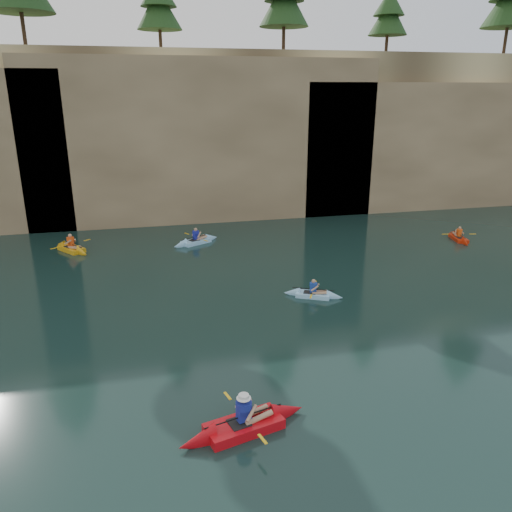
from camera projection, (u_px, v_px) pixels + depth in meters
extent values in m
plane|color=black|center=(247.00, 403.00, 14.96)|extent=(160.00, 160.00, 0.00)
cube|color=tan|center=(170.00, 128.00, 40.77)|extent=(70.00, 16.00, 12.00)
cube|color=tan|center=(206.00, 139.00, 34.46)|extent=(24.00, 2.40, 11.40)
cube|color=tan|center=(460.00, 144.00, 39.02)|extent=(26.00, 2.40, 9.84)
cube|color=black|center=(122.00, 203.00, 33.86)|extent=(3.50, 1.00, 3.20)
cube|color=black|center=(317.00, 185.00, 36.68)|extent=(5.00, 1.00, 4.50)
cube|color=red|center=(244.00, 425.00, 13.71)|extent=(3.07, 1.62, 0.33)
cone|color=red|center=(287.00, 411.00, 14.32)|extent=(1.22, 1.11, 0.88)
cone|color=red|center=(197.00, 441.00, 13.10)|extent=(1.22, 1.11, 0.88)
cube|color=black|center=(239.00, 423.00, 13.60)|extent=(0.67, 0.67, 0.04)
cube|color=navy|center=(244.00, 411.00, 13.57)|extent=(0.43, 0.33, 0.56)
sphere|color=tan|center=(244.00, 399.00, 13.44)|extent=(0.23, 0.23, 0.23)
cylinder|color=black|center=(244.00, 416.00, 13.61)|extent=(2.27, 0.63, 0.04)
cube|color=yellow|center=(228.00, 396.00, 14.51)|extent=(0.18, 0.43, 0.02)
cube|color=yellow|center=(263.00, 439.00, 12.72)|extent=(0.18, 0.43, 0.02)
cylinder|color=white|center=(244.00, 397.00, 13.42)|extent=(0.40, 0.40, 0.11)
cube|color=#98D4FF|center=(313.00, 294.00, 22.61)|extent=(2.16, 1.52, 0.24)
cone|color=#98D4FF|center=(335.00, 296.00, 22.41)|extent=(0.94, 0.90, 0.64)
cone|color=#98D4FF|center=(292.00, 293.00, 22.82)|extent=(0.94, 0.90, 0.64)
cube|color=black|center=(310.00, 292.00, 22.62)|extent=(0.67, 0.60, 0.04)
cube|color=#1C3C9A|center=(313.00, 288.00, 22.51)|extent=(0.35, 0.30, 0.43)
sphere|color=tan|center=(314.00, 281.00, 22.41)|extent=(0.18, 0.18, 0.18)
cylinder|color=black|center=(313.00, 289.00, 22.53)|extent=(1.72, 0.87, 0.04)
cube|color=yellow|center=(315.00, 282.00, 23.32)|extent=(0.26, 0.41, 0.02)
cube|color=yellow|center=(311.00, 296.00, 21.75)|extent=(0.26, 0.41, 0.02)
cube|color=red|center=(458.00, 238.00, 31.21)|extent=(1.14, 2.34, 0.24)
cone|color=red|center=(452.00, 233.00, 32.21)|extent=(0.80, 0.91, 0.65)
cone|color=red|center=(465.00, 243.00, 30.21)|extent=(0.80, 0.91, 0.65)
cube|color=black|center=(460.00, 237.00, 31.04)|extent=(0.51, 0.62, 0.04)
cube|color=#ED5613|center=(459.00, 233.00, 31.10)|extent=(0.25, 0.33, 0.43)
sphere|color=tan|center=(460.00, 228.00, 31.00)|extent=(0.18, 0.18, 0.18)
cylinder|color=black|center=(459.00, 234.00, 31.13)|extent=(0.44, 1.88, 0.04)
cube|color=yellow|center=(445.00, 234.00, 31.12)|extent=(0.43, 0.17, 0.02)
cube|color=yellow|center=(473.00, 234.00, 31.14)|extent=(0.43, 0.17, 0.02)
cube|color=orange|center=(71.00, 249.00, 29.04)|extent=(2.11, 2.43, 0.29)
cone|color=orange|center=(82.00, 253.00, 28.34)|extent=(1.14, 1.15, 0.78)
cone|color=orange|center=(61.00, 245.00, 29.73)|extent=(1.14, 1.15, 0.78)
cube|color=black|center=(70.00, 246.00, 29.09)|extent=(0.72, 0.73, 0.04)
cube|color=#E44B13|center=(71.00, 242.00, 28.90)|extent=(0.40, 0.42, 0.52)
sphere|color=tan|center=(70.00, 236.00, 28.79)|extent=(0.22, 0.22, 0.22)
cylinder|color=black|center=(71.00, 244.00, 28.95)|extent=(1.42, 1.86, 0.04)
cube|color=yellow|center=(87.00, 240.00, 29.71)|extent=(0.38, 0.32, 0.02)
cube|color=yellow|center=(54.00, 248.00, 28.18)|extent=(0.38, 0.32, 0.02)
cube|color=#97D3FC|center=(196.00, 241.00, 30.48)|extent=(2.55, 1.85, 0.27)
cone|color=#97D3FC|center=(211.00, 238.00, 31.21)|extent=(1.12, 1.07, 0.74)
cone|color=#97D3FC|center=(180.00, 245.00, 29.74)|extent=(1.12, 1.07, 0.74)
cube|color=black|center=(194.00, 240.00, 30.35)|extent=(0.70, 0.67, 0.04)
cube|color=#1B2298|center=(196.00, 235.00, 30.35)|extent=(0.40, 0.35, 0.49)
sphere|color=tan|center=(196.00, 229.00, 30.24)|extent=(0.21, 0.21, 0.21)
cylinder|color=black|center=(196.00, 237.00, 30.39)|extent=(1.95, 1.07, 0.04)
cube|color=yellow|center=(187.00, 234.00, 31.10)|extent=(0.27, 0.41, 0.02)
cube|color=yellow|center=(206.00, 240.00, 29.68)|extent=(0.27, 0.41, 0.02)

